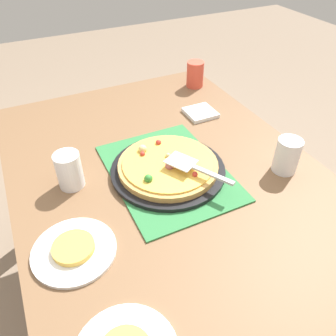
% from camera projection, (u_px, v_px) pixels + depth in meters
% --- Properties ---
extents(ground_plane, '(8.00, 8.00, 0.00)m').
position_uv_depth(ground_plane, '(168.00, 292.00, 1.60)').
color(ground_plane, '#84705B').
extents(dining_table, '(1.40, 1.00, 0.75)m').
position_uv_depth(dining_table, '(168.00, 196.00, 1.19)').
color(dining_table, brown).
rests_on(dining_table, ground_plane).
extents(placemat, '(0.48, 0.36, 0.01)m').
position_uv_depth(placemat, '(168.00, 172.00, 1.12)').
color(placemat, '#2D753D').
rests_on(placemat, dining_table).
extents(pizza_pan, '(0.38, 0.38, 0.01)m').
position_uv_depth(pizza_pan, '(168.00, 170.00, 1.12)').
color(pizza_pan, black).
rests_on(pizza_pan, placemat).
extents(pizza, '(0.33, 0.33, 0.05)m').
position_uv_depth(pizza, '(168.00, 165.00, 1.10)').
color(pizza, tan).
rests_on(pizza, pizza_pan).
extents(plate_far_right, '(0.22, 0.22, 0.01)m').
position_uv_depth(plate_far_right, '(74.00, 250.00, 0.87)').
color(plate_far_right, white).
rests_on(plate_far_right, dining_table).
extents(served_slice_right, '(0.11, 0.11, 0.02)m').
position_uv_depth(served_slice_right, '(73.00, 247.00, 0.86)').
color(served_slice_right, '#EAB747').
rests_on(served_slice_right, plate_far_right).
extents(cup_near, '(0.08, 0.08, 0.12)m').
position_uv_depth(cup_near, '(195.00, 74.00, 1.59)').
color(cup_near, '#E04C38').
rests_on(cup_near, dining_table).
extents(cup_far, '(0.08, 0.08, 0.12)m').
position_uv_depth(cup_far, '(287.00, 156.00, 1.10)').
color(cup_far, white).
rests_on(cup_far, dining_table).
extents(cup_corner, '(0.08, 0.08, 0.12)m').
position_uv_depth(cup_corner, '(69.00, 170.00, 1.04)').
color(cup_corner, white).
rests_on(cup_corner, dining_table).
extents(pizza_server, '(0.22, 0.15, 0.01)m').
position_uv_depth(pizza_server, '(194.00, 167.00, 1.04)').
color(pizza_server, silver).
rests_on(pizza_server, pizza).
extents(napkin_stack, '(0.12, 0.12, 0.02)m').
position_uv_depth(napkin_stack, '(200.00, 113.00, 1.41)').
color(napkin_stack, white).
rests_on(napkin_stack, dining_table).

